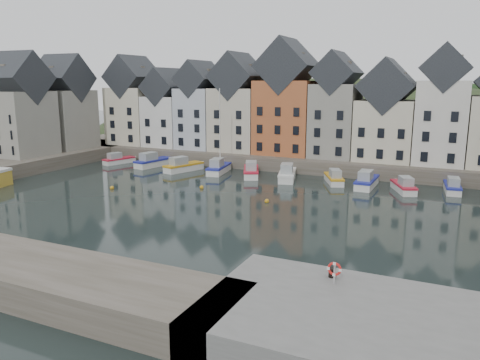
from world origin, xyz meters
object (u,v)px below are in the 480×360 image
Objects in this scene: boat_a at (118,160)px; boat_d at (219,168)px; mooring_bollard at (332,272)px; life_ring_post at (334,270)px.

boat_d reaches higher than boat_a.
life_ring_post is at bearing -67.98° from mooring_bollard.
boat_a is 56.76m from life_ring_post.
mooring_bollard reaches higher than boat_a.
boat_a is at bearing 141.81° from mooring_bollard.
mooring_bollard is (25.34, -34.35, 1.50)m from boat_d.
boat_d is 22.20× the size of mooring_bollard.
mooring_bollard is at bearing 112.02° from life_ring_post.
mooring_bollard is at bearing -22.31° from boat_a.
boat_a is 0.45× the size of boat_d.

